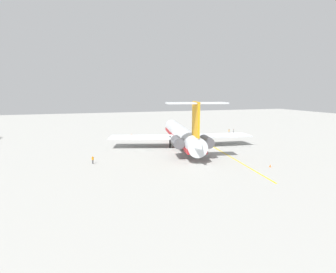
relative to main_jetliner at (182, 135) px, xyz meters
The scene contains 9 objects.
ground 8.49m from the main_jetliner, 105.75° to the right, with size 280.11×280.11×0.00m, color #9E9E99.
main_jetliner is the anchor object (origin of this frame).
ground_crew_near_nose 31.49m from the main_jetliner, 54.25° to the right, with size 0.41×0.29×1.80m.
ground_crew_near_tail 33.50m from the main_jetliner, 55.90° to the right, with size 0.30×0.34×1.67m.
ground_crew_portside 26.96m from the main_jetliner, 113.04° to the left, with size 0.28×0.45×1.78m.
safety_cone_nose 29.85m from the main_jetliner, 29.03° to the left, with size 0.40×0.40×0.55m, color #EA590F.
safety_cone_wingtip 28.24m from the main_jetliner, 18.64° to the left, with size 0.40×0.40×0.55m, color #EA590F.
safety_cone_tail 26.84m from the main_jetliner, 158.55° to the right, with size 0.40×0.40×0.55m, color #EA590F.
taxiway_centreline 9.90m from the main_jetliner, 82.19° to the right, with size 71.19×0.36×0.01m, color gold.
Camera 1 is at (-69.37, 35.31, 15.40)m, focal length 30.12 mm.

